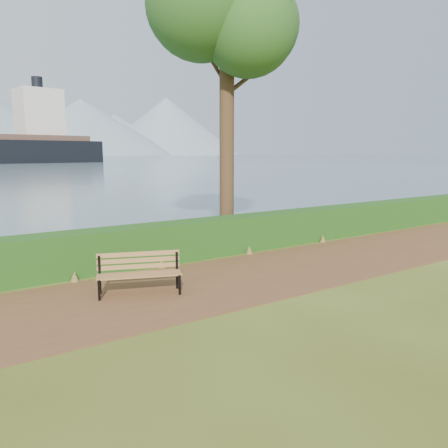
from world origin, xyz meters
TOP-DOWN VIEW (x-y plane):
  - ground at (0.00, 0.00)m, footprint 140.00×140.00m
  - path at (0.00, 0.30)m, footprint 40.00×3.40m
  - hedge at (0.00, 2.60)m, footprint 32.00×0.85m
  - bench at (-2.32, 0.52)m, footprint 1.72×1.03m
  - tree at (1.97, 3.75)m, footprint 4.97×4.12m

SIDE VIEW (x-z plane):
  - ground at x=0.00m, z-range 0.00..0.00m
  - path at x=0.00m, z-range 0.00..0.01m
  - bench at x=-2.32m, z-range 0.06..0.89m
  - hedge at x=0.00m, z-range 0.00..1.00m
  - tree at x=1.97m, z-range 2.33..11.90m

